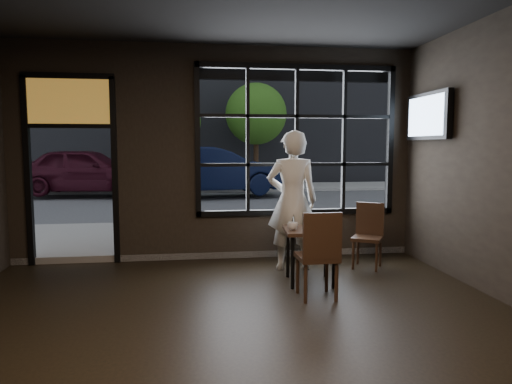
{
  "coord_description": "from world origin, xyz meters",
  "views": [
    {
      "loc": [
        -0.35,
        -3.35,
        1.71
      ],
      "look_at": [
        0.4,
        2.2,
        1.15
      ],
      "focal_mm": 32.0,
      "sensor_mm": 36.0,
      "label": 1
    }
  ],
  "objects": [
    {
      "name": "floor",
      "position": [
        0.0,
        0.0,
        -0.01
      ],
      "size": [
        6.0,
        7.0,
        0.02
      ],
      "primitive_type": "cube",
      "color": "black",
      "rests_on": "ground"
    },
    {
      "name": "window_frame",
      "position": [
        1.2,
        3.5,
        1.8
      ],
      "size": [
        3.06,
        0.12,
        2.28
      ],
      "primitive_type": "cube",
      "color": "black",
      "rests_on": "ground"
    },
    {
      "name": "stained_transom",
      "position": [
        -2.1,
        3.5,
        2.35
      ],
      "size": [
        1.2,
        0.06,
        0.7
      ],
      "primitive_type": "cube",
      "color": "orange",
      "rests_on": "ground"
    },
    {
      "name": "street_asphalt",
      "position": [
        0.0,
        24.0,
        -0.02
      ],
      "size": [
        60.0,
        41.0,
        0.04
      ],
      "primitive_type": "cube",
      "color": "#545456",
      "rests_on": "ground"
    },
    {
      "name": "building_across",
      "position": [
        0.0,
        23.0,
        7.5
      ],
      "size": [
        28.0,
        12.0,
        15.0
      ],
      "primitive_type": "cube",
      "color": "#5B5956",
      "rests_on": "ground"
    },
    {
      "name": "cafe_table",
      "position": [
        1.07,
        2.12,
        0.35
      ],
      "size": [
        0.69,
        0.69,
        0.69
      ],
      "primitive_type": "cube",
      "rotation": [
        0.0,
        0.0,
        -0.09
      ],
      "color": "black",
      "rests_on": "floor"
    },
    {
      "name": "chair_near",
      "position": [
        1.01,
        1.56,
        0.5
      ],
      "size": [
        0.44,
        0.44,
        1.0
      ],
      "primitive_type": "cube",
      "rotation": [
        0.0,
        0.0,
        3.16
      ],
      "color": "black",
      "rests_on": "floor"
    },
    {
      "name": "chair_window",
      "position": [
        2.05,
        2.69,
        0.46
      ],
      "size": [
        0.54,
        0.54,
        0.91
      ],
      "primitive_type": "cube",
      "rotation": [
        0.0,
        0.0,
        -0.56
      ],
      "color": "black",
      "rests_on": "floor"
    },
    {
      "name": "man",
      "position": [
        0.99,
        2.79,
        0.96
      ],
      "size": [
        0.76,
        0.55,
        1.93
      ],
      "primitive_type": "imported",
      "rotation": [
        0.0,
        0.0,
        3.01
      ],
      "color": "silver",
      "rests_on": "floor"
    },
    {
      "name": "hotdog",
      "position": [
        1.12,
        2.23,
        0.72
      ],
      "size": [
        0.2,
        0.09,
        0.06
      ],
      "primitive_type": null,
      "rotation": [
        0.0,
        0.0,
        -0.05
      ],
      "color": "tan",
      "rests_on": "cafe_table"
    },
    {
      "name": "cup",
      "position": [
        0.84,
        2.06,
        0.74
      ],
      "size": [
        0.15,
        0.15,
        0.1
      ],
      "primitive_type": "imported",
      "rotation": [
        0.0,
        0.0,
        -0.24
      ],
      "color": "silver",
      "rests_on": "cafe_table"
    },
    {
      "name": "tv",
      "position": [
        2.93,
        2.76,
        2.14
      ],
      "size": [
        0.13,
        1.12,
        0.66
      ],
      "primitive_type": "cube",
      "color": "black",
      "rests_on": "wall_right"
    },
    {
      "name": "navy_car",
      "position": [
        0.27,
        11.87,
        0.9
      ],
      "size": [
        5.04,
        2.39,
        1.6
      ],
      "primitive_type": "imported",
      "rotation": [
        0.0,
        0.0,
        1.72
      ],
      "color": "black",
      "rests_on": "street_asphalt"
    },
    {
      "name": "maroon_car",
      "position": [
        -3.96,
        12.64,
        0.89
      ],
      "size": [
        4.78,
        2.34,
        1.57
      ],
      "primitive_type": "imported",
      "rotation": [
        0.0,
        0.0,
        1.46
      ],
      "color": "#340B17",
      "rests_on": "street_asphalt"
    },
    {
      "name": "tree_left",
      "position": [
        -1.18,
        14.71,
        2.65
      ],
      "size": [
        2.21,
        2.21,
        3.77
      ],
      "color": "#332114",
      "rests_on": "street_asphalt"
    },
    {
      "name": "tree_right",
      "position": [
        2.18,
        15.34,
        3.01
      ],
      "size": [
        2.51,
        2.51,
        4.28
      ],
      "color": "#332114",
      "rests_on": "street_asphalt"
    }
  ]
}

